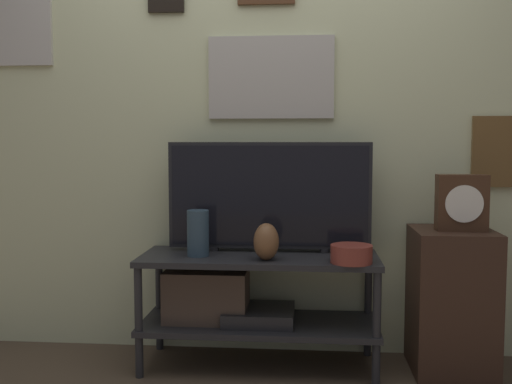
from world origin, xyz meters
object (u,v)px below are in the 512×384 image
(vase_urn_stoneware, at_px, (266,242))
(television, at_px, (269,196))
(mantel_clock, at_px, (462,203))
(vase_wide_bowl, at_px, (351,254))
(vase_tall_ceramic, at_px, (198,233))

(vase_urn_stoneware, bearing_deg, television, 90.17)
(mantel_clock, bearing_deg, television, 173.13)
(vase_urn_stoneware, relative_size, mantel_clock, 0.66)
(vase_wide_bowl, bearing_deg, television, 148.33)
(television, height_order, mantel_clock, television)
(television, bearing_deg, vase_tall_ceramic, -157.64)
(vase_tall_ceramic, relative_size, vase_urn_stoneware, 1.28)
(vase_urn_stoneware, bearing_deg, mantel_clock, 6.21)
(vase_tall_ceramic, xyz_separation_m, vase_wide_bowl, (0.77, -0.11, -0.07))
(vase_wide_bowl, distance_m, mantel_clock, 0.61)
(television, relative_size, vase_wide_bowl, 5.30)
(television, relative_size, vase_urn_stoneware, 5.83)
(vase_wide_bowl, bearing_deg, vase_tall_ceramic, 171.81)
(vase_tall_ceramic, height_order, vase_urn_stoneware, vase_tall_ceramic)
(television, distance_m, vase_wide_bowl, 0.55)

